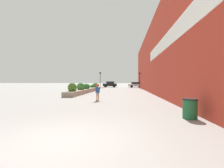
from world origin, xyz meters
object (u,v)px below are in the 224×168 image
Objects in this scene: trash_bin at (190,109)px; traffic_light_right at (140,78)px; car_leftmost at (110,84)px; car_center_left at (159,84)px; skateboard at (98,100)px; car_center_right at (137,85)px; traffic_light_left at (100,77)px; skateboarder at (98,90)px.

traffic_light_right reaches higher than trash_bin.
trash_bin is at bearing -168.25° from car_leftmost.
trash_bin is at bearing 170.21° from car_center_left.
skateboard is 0.17× the size of car_leftmost.
traffic_light_left is (-8.77, -6.27, 1.79)m from car_center_right.
traffic_light_right is at bearing 139.91° from car_center_left.
skateboard is 0.52× the size of skateboarder.
skateboard is at bearing 159.16° from car_center_left.
traffic_light_left is (-3.65, 21.79, 2.50)m from skateboard.
skateboard is 31.12m from car_center_left.
traffic_light_left is (-8.75, 27.29, 2.13)m from trash_bin.
car_center_left is at bearing 99.77° from car_center_right.
car_leftmost is (-2.26, 29.93, -0.02)m from skateboarder.
traffic_light_right is (9.00, 0.50, -0.07)m from traffic_light_left.
car_center_left is at bearing 80.21° from trash_bin.
skateboarder reaches higher than trash_bin.
skateboarder is 31.11m from car_center_left.
skateboarder is 7.52m from trash_bin.
car_center_right reaches higher than skateboard.
skateboard is at bearing -175.68° from car_leftmost.
traffic_light_left reaches higher than skateboard.
car_center_right is (-5.94, -1.02, -0.04)m from car_center_left.
skateboarder is at bearing 132.85° from trash_bin.
traffic_light_right is (7.61, -7.64, 1.65)m from car_leftmost.
traffic_light_left reaches higher than car_leftmost.
car_center_right reaches higher than trash_bin.
car_center_right is at bearing 35.53° from traffic_light_left.
car_center_left is (13.33, -0.85, -0.02)m from car_leftmost.
trash_bin is 35.09m from car_center_left.
car_leftmost is 0.84× the size of car_center_left.
trash_bin is (5.11, -5.50, 0.37)m from skateboard.
skateboarder is at bearing -10.36° from car_center_right.
car_leftmost is at bearing 72.27° from skateboarder.
traffic_light_left reaches higher than trash_bin.
traffic_light_right reaches higher than car_leftmost.
skateboarder is 22.98m from traffic_light_right.
car_center_left is 6.03m from car_center_right.
traffic_light_left reaches higher than car_center_right.
car_center_left is at bearing 47.11° from skateboard.
car_leftmost reaches higher than car_center_right.
car_center_right reaches higher than skateboarder.
traffic_light_right is (0.22, -5.77, 1.72)m from car_center_right.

